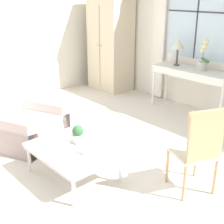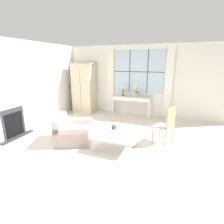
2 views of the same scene
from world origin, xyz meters
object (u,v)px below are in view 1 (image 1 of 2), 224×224
Objects in this scene: coffee_table at (73,151)px; pillar_candle at (86,150)px; side_chair_wooden at (199,147)px; potted_plant_small at (78,134)px; table_lamp at (178,45)px; console_table at (193,74)px; armchair_upholstered at (24,126)px; potted_orchid at (203,59)px; armoire at (111,42)px.

pillar_candle is (0.23, 0.03, 0.09)m from coffee_table.
coffee_table is at bearing -171.80° from pillar_candle.
side_chair_wooden is at bearing 39.04° from pillar_candle.
potted_plant_small is (-1.26, -0.66, -0.08)m from side_chair_wooden.
coffee_table is (0.72, -2.91, -0.85)m from table_lamp.
pillar_candle is at bearing -140.96° from side_chair_wooden.
table_lamp is 0.47× the size of coffee_table.
console_table is 3.03m from armchair_upholstered.
pillar_candle is at bearing -71.85° from table_lamp.
potted_orchid is (0.53, 0.02, -0.18)m from table_lamp.
console_table reaches higher than potted_plant_small.
table_lamp reaches higher than console_table.
armoire reaches higher than side_chair_wooden.
coffee_table is at bearing -86.35° from potted_orchid.
console_table reaches higher than coffee_table.
potted_orchid is (2.27, 0.12, -0.05)m from armoire.
pillar_candle is (0.31, -0.11, -0.06)m from potted_plant_small.
console_table is at bearing -156.65° from potted_orchid.
pillar_candle is at bearing 8.20° from coffee_table.
armchair_upholstered is 1.49m from pillar_candle.
pillar_candle is at bearing -79.03° from console_table.
coffee_table is at bearing -0.97° from armchair_upholstered.
armoire is 17.20× the size of pillar_candle.
armoire is 3.80m from coffee_table.
armoire is 1.39× the size of console_table.
armoire is 2.27m from potted_orchid.
table_lamp reaches higher than side_chair_wooden.
side_chair_wooden is at bearing 27.65° from potted_plant_small.
armchair_upholstered is at bearing -100.63° from table_lamp.
potted_orchid is 4.40× the size of pillar_candle.
armoire is at bearing -177.03° from potted_orchid.
coffee_table is at bearing -76.16° from table_lamp.
side_chair_wooden is 8.34× the size of pillar_candle.
side_chair_wooden is (1.89, -2.11, -0.62)m from table_lamp.
potted_plant_small is at bearing -48.32° from armoire.
table_lamp is 2.18× the size of potted_plant_small.
potted_plant_small is at bearing -84.89° from console_table.
table_lamp is 3.11m from coffee_table.
coffee_table is (-1.17, -0.80, -0.23)m from side_chair_wooden.
console_table is 1.46× the size of coffee_table.
armoire is 1.71× the size of armchair_upholstered.
potted_orchid is 3.19m from armchair_upholstered.
armchair_upholstered is 1.21× the size of side_chair_wooden.
console_table is at bearing 100.97° from pillar_candle.
armoire is at bearing -176.82° from table_lamp.
console_table reaches higher than pillar_candle.
armchair_upholstered is 1.19× the size of coffee_table.
potted_orchid is 3.01m from coffee_table.
armchair_upholstered is at bearing -179.57° from pillar_candle.
coffee_table is at bearing -48.87° from armoire.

